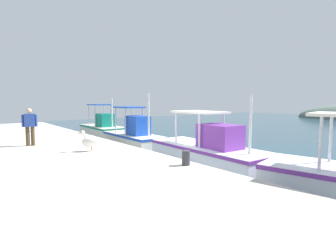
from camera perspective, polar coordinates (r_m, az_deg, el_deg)
quay_pier at (r=8.60m, az=-31.80°, el=-11.34°), size 36.00×10.00×0.80m
fishing_boat_nearest at (r=21.55m, az=-13.83°, el=-0.41°), size 4.93×2.04×2.91m
fishing_boat_second at (r=16.00m, az=-7.42°, el=-2.22°), size 4.84×1.82×3.16m
fishing_boat_third at (r=11.27m, az=8.70°, el=-5.45°), size 5.88×2.25×2.99m
pelican at (r=10.77m, az=-16.36°, el=-3.11°), size 0.65×0.93×0.82m
fisherman_standing at (r=13.00m, az=-27.58°, el=0.17°), size 0.31×0.61×1.64m
mooring_bollard_nearest at (r=8.18m, az=3.87°, el=-6.84°), size 0.25×0.25×0.45m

